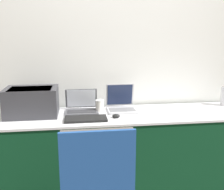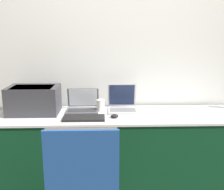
{
  "view_description": "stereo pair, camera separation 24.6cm",
  "coord_description": "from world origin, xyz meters",
  "px_view_note": "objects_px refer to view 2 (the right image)",
  "views": [
    {
      "loc": [
        -0.44,
        -2.06,
        1.45
      ],
      "look_at": [
        -0.12,
        0.32,
        0.9
      ],
      "focal_mm": 42.0,
      "sensor_mm": 36.0,
      "label": 1
    },
    {
      "loc": [
        -0.2,
        -2.08,
        1.45
      ],
      "look_at": [
        -0.12,
        0.32,
        0.9
      ],
      "focal_mm": 42.0,
      "sensor_mm": 36.0,
      "label": 2
    }
  ],
  "objects_px": {
    "laptop_right": "(122,105)",
    "coffee_cup": "(100,105)",
    "printer": "(34,99)",
    "external_keyboard": "(84,118)",
    "chair": "(83,174)",
    "mouse": "(114,116)",
    "laptop_left": "(83,106)"
  },
  "relations": [
    {
      "from": "printer",
      "to": "mouse",
      "type": "distance_m",
      "value": 0.79
    },
    {
      "from": "external_keyboard",
      "to": "chair",
      "type": "height_order",
      "value": "chair"
    },
    {
      "from": "coffee_cup",
      "to": "laptop_left",
      "type": "bearing_deg",
      "value": 176.15
    },
    {
      "from": "laptop_left",
      "to": "coffee_cup",
      "type": "distance_m",
      "value": 0.18
    },
    {
      "from": "printer",
      "to": "laptop_right",
      "type": "distance_m",
      "value": 0.86
    },
    {
      "from": "laptop_left",
      "to": "coffee_cup",
      "type": "bearing_deg",
      "value": -3.85
    },
    {
      "from": "external_keyboard",
      "to": "mouse",
      "type": "xyz_separation_m",
      "value": [
        0.27,
        0.02,
        0.01
      ]
    },
    {
      "from": "coffee_cup",
      "to": "external_keyboard",
      "type": "bearing_deg",
      "value": -119.98
    },
    {
      "from": "chair",
      "to": "printer",
      "type": "bearing_deg",
      "value": 120.66
    },
    {
      "from": "printer",
      "to": "external_keyboard",
      "type": "distance_m",
      "value": 0.54
    },
    {
      "from": "coffee_cup",
      "to": "mouse",
      "type": "bearing_deg",
      "value": -60.53
    },
    {
      "from": "laptop_right",
      "to": "coffee_cup",
      "type": "distance_m",
      "value": 0.22
    },
    {
      "from": "laptop_left",
      "to": "chair",
      "type": "xyz_separation_m",
      "value": [
        0.07,
        -0.95,
        -0.2
      ]
    },
    {
      "from": "printer",
      "to": "laptop_left",
      "type": "distance_m",
      "value": 0.47
    },
    {
      "from": "laptop_left",
      "to": "chair",
      "type": "height_order",
      "value": "laptop_left"
    },
    {
      "from": "external_keyboard",
      "to": "mouse",
      "type": "bearing_deg",
      "value": 5.17
    },
    {
      "from": "laptop_right",
      "to": "mouse",
      "type": "height_order",
      "value": "laptop_right"
    },
    {
      "from": "laptop_left",
      "to": "external_keyboard",
      "type": "bearing_deg",
      "value": -83.42
    },
    {
      "from": "printer",
      "to": "chair",
      "type": "distance_m",
      "value": 1.08
    },
    {
      "from": "printer",
      "to": "laptop_left",
      "type": "bearing_deg",
      "value": 7.43
    },
    {
      "from": "external_keyboard",
      "to": "chair",
      "type": "xyz_separation_m",
      "value": [
        0.04,
        -0.69,
        -0.16
      ]
    },
    {
      "from": "printer",
      "to": "laptop_right",
      "type": "xyz_separation_m",
      "value": [
        0.85,
        0.07,
        -0.09
      ]
    },
    {
      "from": "external_keyboard",
      "to": "mouse",
      "type": "relative_size",
      "value": 5.13
    },
    {
      "from": "laptop_left",
      "to": "chair",
      "type": "distance_m",
      "value": 0.97
    },
    {
      "from": "printer",
      "to": "mouse",
      "type": "relative_size",
      "value": 6.48
    },
    {
      "from": "chair",
      "to": "mouse",
      "type": "bearing_deg",
      "value": 72.02
    },
    {
      "from": "mouse",
      "to": "chair",
      "type": "distance_m",
      "value": 0.77
    },
    {
      "from": "laptop_right",
      "to": "coffee_cup",
      "type": "height_order",
      "value": "laptop_right"
    },
    {
      "from": "external_keyboard",
      "to": "chair",
      "type": "distance_m",
      "value": 0.71
    },
    {
      "from": "mouse",
      "to": "laptop_left",
      "type": "bearing_deg",
      "value": 141.84
    },
    {
      "from": "external_keyboard",
      "to": "laptop_right",
      "type": "bearing_deg",
      "value": 37.32
    },
    {
      "from": "printer",
      "to": "coffee_cup",
      "type": "xyz_separation_m",
      "value": [
        0.63,
        0.05,
        -0.08
      ]
    }
  ]
}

